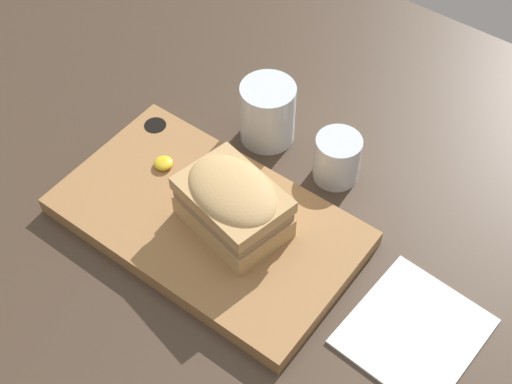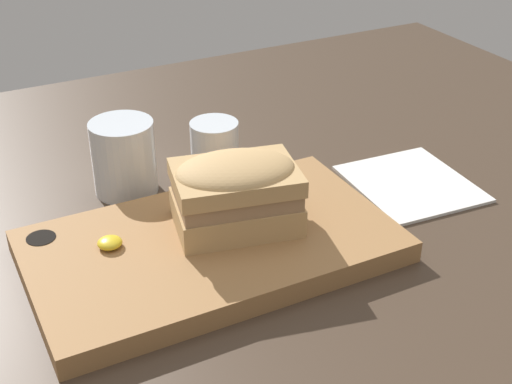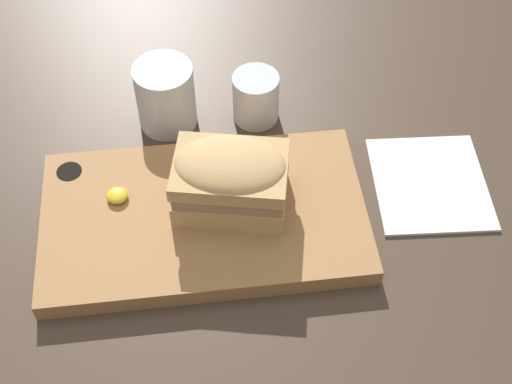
# 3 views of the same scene
# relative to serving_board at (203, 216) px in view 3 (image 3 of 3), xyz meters

# --- Properties ---
(dining_table) EXTENTS (1.49, 1.25, 0.02)m
(dining_table) POSITION_rel_serving_board_xyz_m (-0.01, -0.04, -0.02)
(dining_table) COLOR #423326
(dining_table) RESTS_ON ground
(serving_board) EXTENTS (0.38, 0.22, 0.03)m
(serving_board) POSITION_rel_serving_board_xyz_m (0.00, 0.00, 0.00)
(serving_board) COLOR #9E7042
(serving_board) RESTS_ON dining_table
(sandwich) EXTENTS (0.15, 0.12, 0.08)m
(sandwich) POSITION_rel_serving_board_xyz_m (0.04, 0.01, 0.06)
(sandwich) COLOR tan
(sandwich) RESTS_ON serving_board
(mustard_dollop) EXTENTS (0.03, 0.03, 0.01)m
(mustard_dollop) POSITION_rel_serving_board_xyz_m (-0.10, 0.03, 0.02)
(mustard_dollop) COLOR gold
(mustard_dollop) RESTS_ON serving_board
(water_glass) EXTENTS (0.08, 0.08, 0.09)m
(water_glass) POSITION_rel_serving_board_xyz_m (-0.03, 0.18, 0.03)
(water_glass) COLOR silver
(water_glass) RESTS_ON dining_table
(wine_glass) EXTENTS (0.06, 0.06, 0.07)m
(wine_glass) POSITION_rel_serving_board_xyz_m (0.08, 0.17, 0.02)
(wine_glass) COLOR silver
(wine_glass) RESTS_ON dining_table
(napkin) EXTENTS (0.15, 0.16, 0.00)m
(napkin) POSITION_rel_serving_board_xyz_m (0.29, 0.03, -0.01)
(napkin) COLOR white
(napkin) RESTS_ON dining_table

